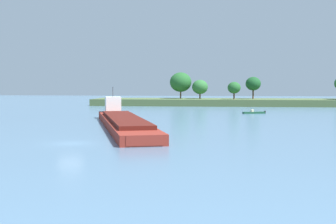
% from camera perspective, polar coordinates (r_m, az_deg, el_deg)
% --- Properties ---
extents(ground_plane, '(400.00, 400.00, 0.00)m').
position_cam_1_polar(ground_plane, '(49.30, -12.12, -3.87)').
color(ground_plane, slate).
extents(treeline_island, '(79.82, 16.34, 9.89)m').
position_cam_1_polar(treeline_island, '(135.89, 7.92, 1.70)').
color(treeline_island, '#4C6038').
rests_on(treeline_island, ground).
extents(fishing_skiff, '(5.05, 2.71, 0.88)m').
position_cam_1_polar(fishing_skiff, '(99.03, 10.71, -0.07)').
color(fishing_skiff, '#19472D').
rests_on(fishing_skiff, ground).
extents(cargo_barge, '(17.66, 40.82, 5.79)m').
position_cam_1_polar(cargo_barge, '(66.67, -5.70, -1.14)').
color(cargo_barge, maroon).
rests_on(cargo_barge, ground).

